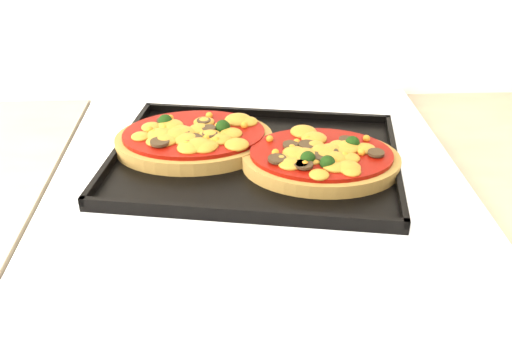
{
  "coord_description": "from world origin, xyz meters",
  "views": [
    {
      "loc": [
        -0.03,
        0.99,
        1.33
      ],
      "look_at": [
        0.0,
        1.67,
        0.92
      ],
      "focal_mm": 40.0,
      "sensor_mm": 36.0,
      "label": 1
    }
  ],
  "objects": [
    {
      "name": "pizza_left",
      "position": [
        -0.09,
        1.76,
        0.94
      ],
      "size": [
        0.24,
        0.18,
        0.03
      ],
      "primitive_type": null,
      "rotation": [
        0.0,
        0.0,
        0.04
      ],
      "color": "olive",
      "rests_on": "baking_tray"
    },
    {
      "name": "pizza_right",
      "position": [
        0.09,
        1.69,
        0.94
      ],
      "size": [
        0.24,
        0.19,
        0.03
      ],
      "primitive_type": null,
      "rotation": [
        0.0,
        0.0,
        -0.11
      ],
      "color": "olive",
      "rests_on": "baking_tray"
    },
    {
      "name": "baking_tray",
      "position": [
        0.0,
        1.72,
        0.92
      ],
      "size": [
        0.46,
        0.37,
        0.02
      ],
      "primitive_type": "cube",
      "rotation": [
        0.0,
        0.0,
        -0.17
      ],
      "color": "black",
      "rests_on": "stove"
    }
  ]
}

